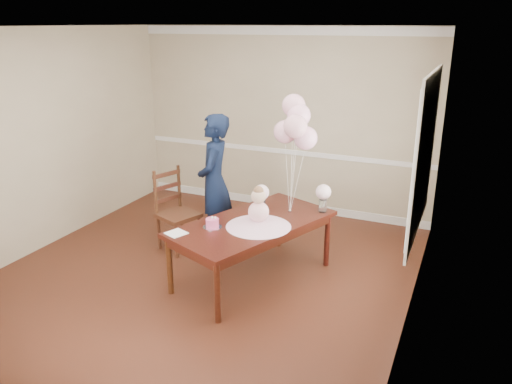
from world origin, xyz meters
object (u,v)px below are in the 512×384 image
dining_table_top (253,224)px  birthday_cake (212,223)px  woman (214,182)px  dining_chair_seat (178,215)px

dining_table_top → birthday_cake: (-0.32, -0.32, 0.08)m
woman → dining_table_top: bearing=35.9°
dining_table_top → birthday_cake: bearing=-114.0°
birthday_cake → dining_chair_seat: bearing=142.3°
birthday_cake → dining_table_top: bearing=44.7°
dining_table_top → woman: 1.03m
dining_table_top → woman: (-0.80, 0.62, 0.19)m
dining_table_top → dining_chair_seat: size_ratio=4.14×
birthday_cake → woman: 1.06m
dining_chair_seat → woman: 0.61m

